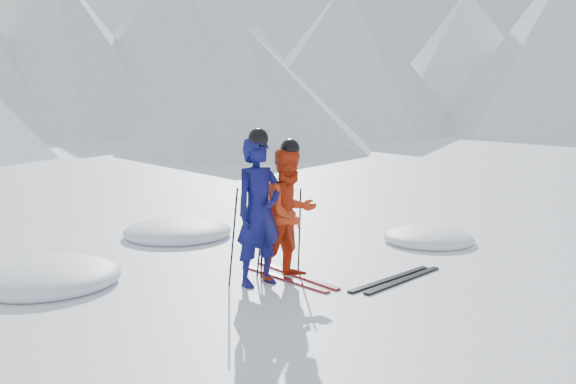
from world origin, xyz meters
TOP-DOWN VIEW (x-y plane):
  - ground at (0.00, 0.00)m, footprint 160.00×160.00m
  - mountain_range at (5.71, 35.31)m, footprint 106.15×62.94m
  - skier_blue at (-2.25, 0.09)m, footprint 0.70×0.46m
  - skier_red at (-1.74, 0.06)m, footprint 0.87×0.68m
  - pole_blue_left at (-2.55, 0.24)m, footprint 0.13×0.09m
  - pole_blue_right at (-2.00, 0.34)m, footprint 0.13×0.08m
  - pole_red_left at (-2.04, 0.31)m, footprint 0.12×0.09m
  - pole_red_right at (-1.44, 0.21)m, footprint 0.12×0.08m
  - ski_worn_left at (-1.86, 0.06)m, footprint 0.13×1.70m
  - ski_worn_right at (-1.62, 0.06)m, footprint 0.17×1.70m
  - ski_loose_a at (-0.79, -0.89)m, footprint 1.70×0.24m
  - ski_loose_b at (-0.69, -1.04)m, footprint 1.70×0.30m
  - snow_lumps at (-2.01, 2.16)m, footprint 7.59×4.92m

SIDE VIEW (x-z plane):
  - ground at x=0.00m, z-range 0.00..0.00m
  - snow_lumps at x=-2.01m, z-range -0.21..0.21m
  - ski_worn_left at x=-1.86m, z-range 0.00..0.03m
  - ski_worn_right at x=-1.62m, z-range 0.00..0.03m
  - ski_loose_a at x=-0.79m, z-range 0.00..0.03m
  - ski_loose_b at x=-0.69m, z-range 0.00..0.03m
  - pole_red_left at x=-2.04m, z-range 0.00..1.18m
  - pole_red_right at x=-1.44m, z-range 0.00..1.18m
  - pole_blue_left at x=-2.55m, z-range 0.00..1.28m
  - pole_blue_right at x=-2.00m, z-range 0.00..1.28m
  - skier_red at x=-1.74m, z-range 0.00..1.77m
  - skier_blue at x=-2.25m, z-range 0.00..1.92m
  - mountain_range at x=5.71m, z-range -1.04..14.49m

